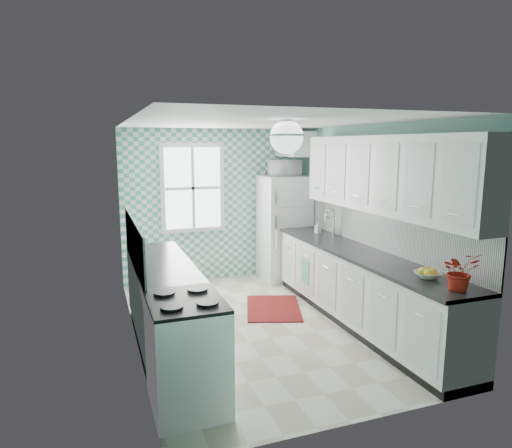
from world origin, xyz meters
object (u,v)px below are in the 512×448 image
object	(u,v)px
fridge	(284,228)
microwave	(285,168)
ceiling_light	(287,137)
fruit_bowl	(428,275)
potted_plant	(460,271)
sink	(322,237)
stove	(187,351)

from	to	relation	value
fridge	microwave	bearing A→B (deg)	55.03
ceiling_light	microwave	distance (m)	2.87
ceiling_light	fridge	xyz separation A→B (m)	(1.11, 2.60, -1.46)
fruit_bowl	ceiling_light	bearing A→B (deg)	146.80
fridge	potted_plant	world-z (taller)	fridge
fruit_bowl	potted_plant	size ratio (longest dim) A/B	0.70
fridge	sink	size ratio (longest dim) A/B	3.23
fridge	sink	bearing A→B (deg)	-84.15
fridge	microwave	distance (m)	1.00
stove	sink	bearing A→B (deg)	44.74
stove	fruit_bowl	xyz separation A→B (m)	(2.40, -0.12, 0.48)
sink	fridge	bearing A→B (deg)	91.84
microwave	stove	bearing A→B (deg)	55.74
stove	potted_plant	size ratio (longest dim) A/B	2.66
ceiling_light	potted_plant	world-z (taller)	ceiling_light
stove	fruit_bowl	size ratio (longest dim) A/B	3.81
sink	fruit_bowl	size ratio (longest dim) A/B	2.15
sink	microwave	world-z (taller)	microwave
microwave	ceiling_light	bearing A→B (deg)	67.92
fruit_bowl	potted_plant	xyz separation A→B (m)	(0.00, -0.41, 0.15)
ceiling_light	sink	world-z (taller)	ceiling_light
ceiling_light	stove	xyz separation A→B (m)	(-1.20, -0.66, -1.83)
ceiling_light	stove	bearing A→B (deg)	-151.12
fruit_bowl	microwave	distance (m)	3.51
sink	stove	bearing A→B (deg)	-141.71
stove	sink	distance (m)	3.21
potted_plant	microwave	distance (m)	3.87
potted_plant	microwave	xyz separation A→B (m)	(-0.09, 3.80, 0.75)
sink	fruit_bowl	bearing A→B (deg)	-92.82
stove	potted_plant	bearing A→B (deg)	-8.79
ceiling_light	fruit_bowl	size ratio (longest dim) A/B	1.41
fridge	fruit_bowl	size ratio (longest dim) A/B	6.96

